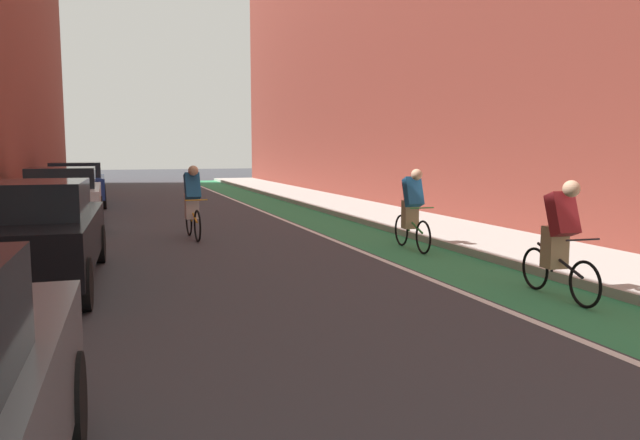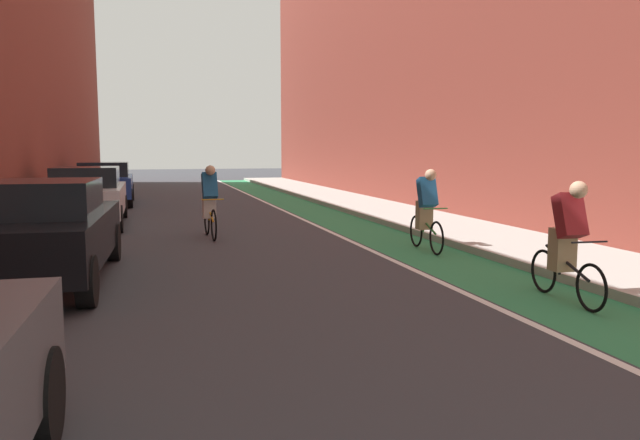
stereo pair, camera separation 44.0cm
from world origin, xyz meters
The scene contains 11 objects.
ground_plane centered at (0.00, 17.88, 0.00)m, with size 96.28×96.28×0.00m, color #38383D.
bike_lane_paint centered at (3.43, 19.88, 0.00)m, with size 1.60×43.76×0.00m, color #2D8451.
lane_divider_stripe centered at (2.53, 19.88, 0.00)m, with size 0.12×43.76×0.00m, color white.
sidewalk_right centered at (5.49, 19.88, 0.07)m, with size 2.50×43.76×0.14m, color #A8A59E.
building_facade_right centered at (7.94, 21.88, 5.73)m, with size 2.40×39.76×11.46m, color brown.
parked_sedan_black centered at (-3.19, 11.86, 0.79)m, with size 2.07×4.51×1.53m.
parked_sedan_white centered at (-3.18, 18.99, 0.78)m, with size 1.84×4.46×1.53m.
parked_sedan_blue centered at (-3.18, 25.28, 0.78)m, with size 1.97×4.28×1.53m.
cyclist_mid centered at (3.56, 8.87, 0.80)m, with size 0.48×1.65×1.58m.
cyclist_trailing centered at (3.56, 13.05, 0.85)m, with size 0.48×1.69×1.60m.
cyclist_far centered at (-0.34, 15.97, 0.85)m, with size 0.48×1.74×1.63m.
Camera 2 is at (-1.59, 2.24, 1.97)m, focal length 34.20 mm.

